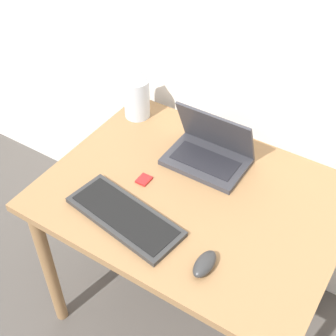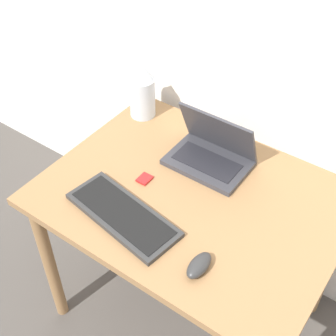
% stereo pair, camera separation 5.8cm
% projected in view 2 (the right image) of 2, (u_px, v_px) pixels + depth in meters
% --- Properties ---
extents(wall_back, '(6.00, 0.05, 2.50)m').
position_uv_depth(wall_back, '(274.00, 7.00, 1.53)').
color(wall_back, silver).
rests_on(wall_back, ground_plane).
extents(desk, '(1.02, 0.77, 0.74)m').
position_uv_depth(desk, '(192.00, 214.00, 1.67)').
color(desk, olive).
rests_on(desk, ground_plane).
extents(laptop, '(0.29, 0.20, 0.21)m').
position_uv_depth(laptop, '(212.00, 152.00, 1.70)').
color(laptop, '#333338').
rests_on(laptop, desk).
extents(keyboard, '(0.42, 0.22, 0.02)m').
position_uv_depth(keyboard, '(123.00, 215.00, 1.53)').
color(keyboard, '#2D2D2D').
rests_on(keyboard, desk).
extents(mouse, '(0.05, 0.11, 0.04)m').
position_uv_depth(mouse, '(199.00, 265.00, 1.37)').
color(mouse, '#2D2D2D').
rests_on(mouse, desk).
extents(vase, '(0.10, 0.10, 0.24)m').
position_uv_depth(vase, '(142.00, 90.00, 1.86)').
color(vase, silver).
rests_on(vase, desk).
extents(mp3_player, '(0.04, 0.05, 0.01)m').
position_uv_depth(mp3_player, '(145.00, 179.00, 1.66)').
color(mp3_player, red).
rests_on(mp3_player, desk).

